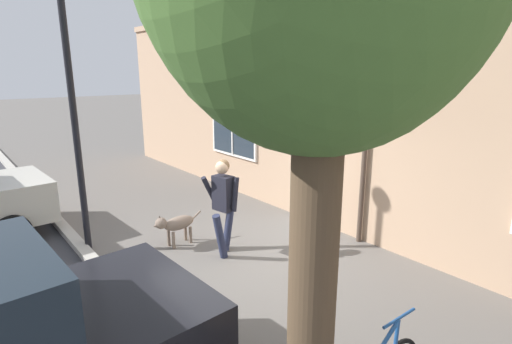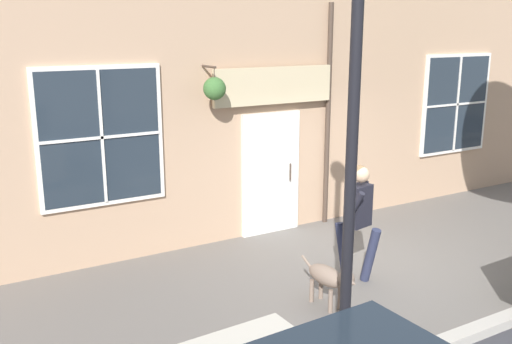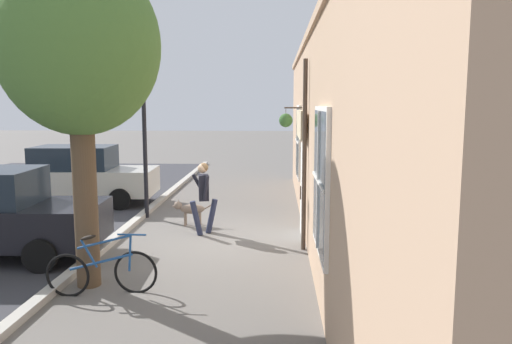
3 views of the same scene
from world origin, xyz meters
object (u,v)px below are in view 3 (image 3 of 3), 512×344
Objects in this scene: dog_on_leash at (190,209)px; street_tree_by_curb at (80,52)px; leaning_bicycle at (102,271)px; street_lamp at (144,100)px; parked_car_nearest_curb at (80,175)px; pedestrian_walking at (204,192)px.

dog_on_leash is 5.47m from street_tree_by_curb.
street_tree_by_curb reaches higher than dog_on_leash.
street_tree_by_curb is 3.44m from leaning_bicycle.
street_lamp is at bearing -82.61° from leaning_bicycle.
street_tree_by_curb is 5.08m from street_lamp.
leaning_bicycle is 7.75m from parked_car_nearest_curb.
pedestrian_walking reaches higher than leaning_bicycle.
street_tree_by_curb is (1.39, 3.37, 2.79)m from pedestrian_walking.
pedestrian_walking is 0.36× the size of street_lamp.
dog_on_leash is at bearing -97.52° from leaning_bicycle.
street_tree_by_curb is at bearing 94.27° from street_lamp.
street_lamp reaches higher than pedestrian_walking.
parked_car_nearest_curb reaches higher than dog_on_leash.
street_lamp reaches higher than parked_car_nearest_curb.
street_lamp is (1.30, -0.81, 2.68)m from dog_on_leash.
pedestrian_walking is 3.92m from leaning_bicycle.
street_tree_by_curb is 3.08× the size of leaning_bicycle.
pedestrian_walking is 0.38× the size of parked_car_nearest_curb.
dog_on_leash is at bearing 147.98° from street_lamp.
parked_car_nearest_curb is (3.13, -7.07, 0.50)m from leaning_bicycle.
street_lamp is at bearing 144.91° from parked_car_nearest_curb.
leaning_bicycle is (1.07, 3.72, -0.62)m from pedestrian_walking.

